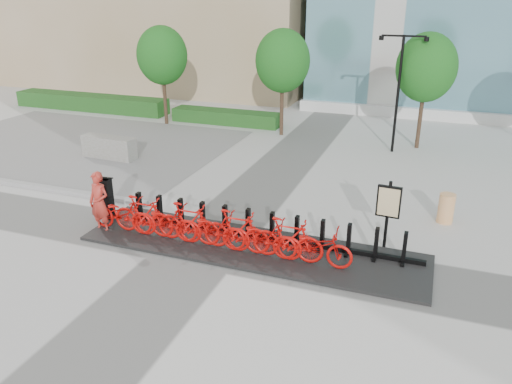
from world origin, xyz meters
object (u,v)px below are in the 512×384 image
(jersey_barrier, at_px, (109,147))
(map_sign, at_px, (388,205))
(construction_barrel, at_px, (446,208))
(worker_red, at_px, (99,203))
(kiosk, at_px, (106,197))
(bike_0, at_px, (122,214))

(jersey_barrier, bearing_deg, map_sign, -16.66)
(construction_barrel, bearing_deg, worker_red, -156.35)
(worker_red, distance_m, jersey_barrier, 7.33)
(worker_red, bearing_deg, kiosk, 120.24)
(bike_0, xyz_separation_m, construction_barrel, (8.90, 4.01, -0.14))
(kiosk, distance_m, construction_barrel, 10.44)
(construction_barrel, relative_size, map_sign, 0.47)
(kiosk, distance_m, jersey_barrier, 6.54)
(bike_0, xyz_separation_m, map_sign, (7.35, 1.68, 0.70))
(construction_barrel, height_order, jersey_barrier, jersey_barrier)
(kiosk, distance_m, map_sign, 8.39)
(kiosk, bearing_deg, worker_red, -70.35)
(kiosk, height_order, worker_red, worker_red)
(jersey_barrier, distance_m, map_sign, 12.79)
(worker_red, height_order, construction_barrel, worker_red)
(bike_0, height_order, jersey_barrier, bike_0)
(construction_barrel, height_order, map_sign, map_sign)
(bike_0, bearing_deg, map_sign, -77.13)
(bike_0, distance_m, jersey_barrier, 7.56)
(kiosk, bearing_deg, map_sign, 3.69)
(worker_red, bearing_deg, map_sign, 19.67)
(bike_0, relative_size, construction_barrel, 2.14)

